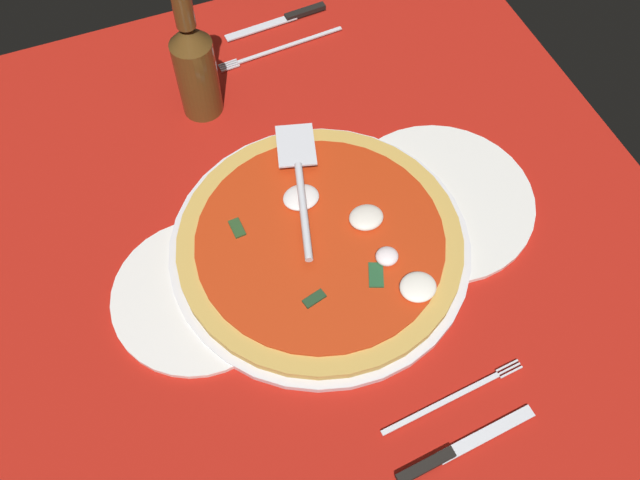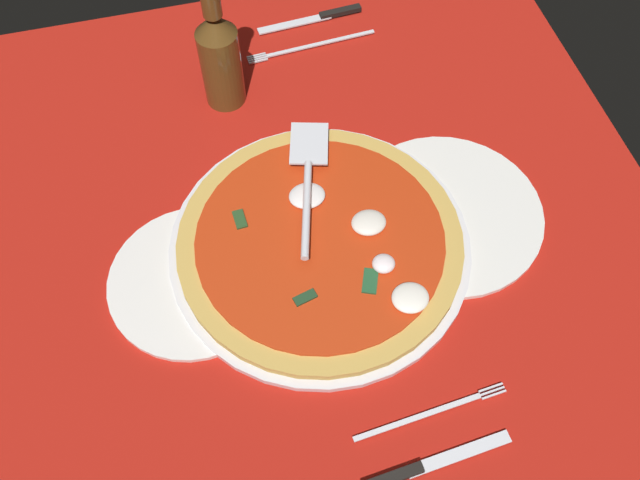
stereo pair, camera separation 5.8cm
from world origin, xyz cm
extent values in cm
cube|color=#AB1910|center=(0.00, 0.00, -0.40)|extent=(97.21, 97.21, 0.80)
cube|color=white|center=(-44.56, -36.45, 0.05)|extent=(8.10, 8.10, 0.10)
cube|color=white|center=(-44.56, -20.25, 0.05)|extent=(8.10, 8.10, 0.10)
cube|color=white|center=(-44.56, -4.05, 0.05)|extent=(8.10, 8.10, 0.10)
cube|color=white|center=(-36.45, -28.35, 0.05)|extent=(8.10, 8.10, 0.10)
cube|color=white|center=(-36.45, -12.15, 0.05)|extent=(8.10, 8.10, 0.10)
cube|color=white|center=(-36.45, 4.05, 0.05)|extent=(8.10, 8.10, 0.10)
cube|color=white|center=(-36.45, 20.25, 0.05)|extent=(8.10, 8.10, 0.10)
cube|color=white|center=(-28.35, -36.45, 0.05)|extent=(8.10, 8.10, 0.10)
cube|color=white|center=(-28.35, -20.25, 0.05)|extent=(8.10, 8.10, 0.10)
cube|color=white|center=(-28.35, -4.05, 0.05)|extent=(8.10, 8.10, 0.10)
cube|color=white|center=(-28.35, 12.15, 0.05)|extent=(8.10, 8.10, 0.10)
cube|color=white|center=(-28.35, 28.35, 0.05)|extent=(8.10, 8.10, 0.10)
cube|color=white|center=(-20.25, -28.35, 0.05)|extent=(8.10, 8.10, 0.10)
cube|color=white|center=(-20.25, -12.15, 0.05)|extent=(8.10, 8.10, 0.10)
cube|color=white|center=(-20.25, 4.05, 0.05)|extent=(8.10, 8.10, 0.10)
cube|color=white|center=(-20.25, 20.25, 0.05)|extent=(8.10, 8.10, 0.10)
cube|color=white|center=(-12.15, -36.45, 0.05)|extent=(8.10, 8.10, 0.10)
cube|color=white|center=(-12.15, -20.25, 0.05)|extent=(8.10, 8.10, 0.10)
cube|color=white|center=(-12.15, -4.05, 0.05)|extent=(8.10, 8.10, 0.10)
cube|color=white|center=(-12.15, 12.15, 0.05)|extent=(8.10, 8.10, 0.10)
cube|color=white|center=(-12.15, 28.35, 0.05)|extent=(8.10, 8.10, 0.10)
cube|color=white|center=(-4.05, -44.56, 0.05)|extent=(8.10, 8.10, 0.10)
cube|color=white|center=(-4.05, -28.35, 0.05)|extent=(8.10, 8.10, 0.10)
cube|color=white|center=(-4.05, -12.15, 0.05)|extent=(8.10, 8.10, 0.10)
cube|color=white|center=(-4.05, 4.05, 0.05)|extent=(8.10, 8.10, 0.10)
cube|color=white|center=(-4.05, 20.25, 0.05)|extent=(8.10, 8.10, 0.10)
cube|color=white|center=(4.05, -36.45, 0.05)|extent=(8.10, 8.10, 0.10)
cube|color=white|center=(4.05, -20.25, 0.05)|extent=(8.10, 8.10, 0.10)
cube|color=white|center=(4.05, -4.05, 0.05)|extent=(8.10, 8.10, 0.10)
cube|color=white|center=(4.05, 12.15, 0.05)|extent=(8.10, 8.10, 0.10)
cube|color=white|center=(4.05, 28.35, 0.05)|extent=(8.10, 8.10, 0.10)
cube|color=white|center=(12.15, -44.56, 0.05)|extent=(8.10, 8.10, 0.10)
cube|color=white|center=(12.15, -28.35, 0.05)|extent=(8.10, 8.10, 0.10)
cube|color=white|center=(12.15, -12.15, 0.05)|extent=(8.10, 8.10, 0.10)
cube|color=white|center=(12.15, 4.05, 0.05)|extent=(8.10, 8.10, 0.10)
cube|color=white|center=(12.15, 20.25, 0.05)|extent=(8.10, 8.10, 0.10)
cube|color=white|center=(20.25, -36.45, 0.05)|extent=(8.10, 8.10, 0.10)
cube|color=white|center=(20.25, -20.25, 0.05)|extent=(8.10, 8.10, 0.10)
cube|color=white|center=(20.25, -4.05, 0.05)|extent=(8.10, 8.10, 0.10)
cube|color=white|center=(20.25, 12.15, 0.05)|extent=(8.10, 8.10, 0.10)
cube|color=white|center=(28.35, -44.56, 0.05)|extent=(8.10, 8.10, 0.10)
cube|color=white|center=(28.35, -28.35, 0.05)|extent=(8.10, 8.10, 0.10)
cube|color=white|center=(28.35, -12.15, 0.05)|extent=(8.10, 8.10, 0.10)
cube|color=white|center=(28.35, 4.05, 0.05)|extent=(8.10, 8.10, 0.10)
cube|color=white|center=(28.35, 20.25, 0.05)|extent=(8.10, 8.10, 0.10)
cube|color=white|center=(36.45, -36.45, 0.05)|extent=(8.10, 8.10, 0.10)
cube|color=white|center=(36.45, -20.25, 0.05)|extent=(8.10, 8.10, 0.10)
cube|color=white|center=(36.45, -4.05, 0.05)|extent=(8.10, 8.10, 0.10)
cube|color=white|center=(36.45, 12.15, 0.05)|extent=(8.10, 8.10, 0.10)
cylinder|color=silver|center=(-2.57, 2.08, 0.73)|extent=(38.34, 38.34, 1.25)
cylinder|color=white|center=(-20.01, 1.18, 0.60)|extent=(25.42, 25.42, 1.00)
cylinder|color=white|center=(13.73, 2.89, 0.60)|extent=(21.43, 21.43, 1.00)
cylinder|color=gold|center=(-2.57, 2.08, 1.94)|extent=(36.14, 36.14, 1.18)
cylinder|color=#BC2F0F|center=(-2.57, 2.08, 2.69)|extent=(31.45, 31.45, 0.30)
ellipsoid|color=white|center=(-10.72, 13.11, 3.43)|extent=(4.48, 4.12, 1.19)
ellipsoid|color=white|center=(-9.02, 7.95, 3.52)|extent=(2.84, 2.71, 1.37)
ellipsoid|color=silver|center=(-8.98, 1.79, 3.50)|extent=(4.44, 3.87, 1.33)
ellipsoid|color=silver|center=(-2.47, -4.25, 3.36)|extent=(4.75, 4.08, 1.06)
cube|color=#1D3C21|center=(1.24, 9.77, 2.99)|extent=(3.00, 1.87, 0.30)
cube|color=#264621|center=(6.62, -3.10, 2.99)|extent=(1.57, 2.84, 0.30)
cube|color=#21512D|center=(-6.87, 9.57, 2.99)|extent=(2.91, 3.78, 0.30)
cube|color=silver|center=(-4.64, -11.81, 4.35)|extent=(6.78, 8.17, 0.30)
cylinder|color=silver|center=(-1.74, -1.42, 4.70)|extent=(4.87, 14.23, 1.00)
cube|color=white|center=(-11.74, -36.48, 0.40)|extent=(21.26, 13.94, 0.60)
cube|color=silver|center=(-11.94, -33.66, 0.83)|extent=(17.61, 1.81, 0.25)
cube|color=silver|center=(-1.61, -33.61, 0.83)|extent=(3.01, 0.43, 0.25)
cube|color=silver|center=(-1.64, -33.17, 0.83)|extent=(3.01, 0.43, 0.25)
cube|color=silver|center=(-1.67, -32.74, 0.83)|extent=(3.01, 0.43, 0.25)
cube|color=silver|center=(-1.70, -32.30, 0.83)|extent=(3.01, 0.43, 0.25)
cube|color=black|center=(-16.69, -39.66, 1.10)|extent=(6.93, 1.67, 0.80)
cube|color=silver|center=(-8.98, -39.13, 0.83)|extent=(12.09, 2.22, 0.25)
cube|color=white|center=(-7.76, 28.76, 0.40)|extent=(17.14, 12.68, 0.60)
cube|color=silver|center=(-7.55, 26.20, 0.83)|extent=(15.26, 1.81, 0.25)
cube|color=silver|center=(-16.69, 25.91, 0.83)|extent=(3.01, 0.46, 0.25)
cube|color=silver|center=(-16.65, 25.47, 0.83)|extent=(3.01, 0.46, 0.25)
cube|color=silver|center=(-16.62, 25.03, 0.83)|extent=(3.01, 0.46, 0.25)
cube|color=black|center=(-2.82, 31.73, 1.10)|extent=(6.95, 1.74, 0.80)
cube|color=silver|center=(-10.53, 31.11, 0.83)|extent=(12.11, 2.35, 0.25)
cylinder|color=#543716|center=(4.35, -26.51, 6.35)|extent=(5.79, 5.79, 12.49)
cone|color=#543716|center=(4.35, -26.51, 14.12)|extent=(5.79, 5.79, 3.05)
camera|label=1|loc=(14.19, 43.98, 75.65)|focal=38.48mm
camera|label=2|loc=(8.69, 45.78, 75.65)|focal=38.48mm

